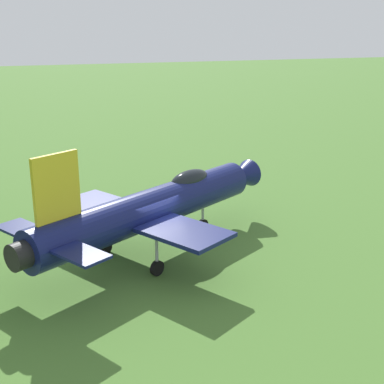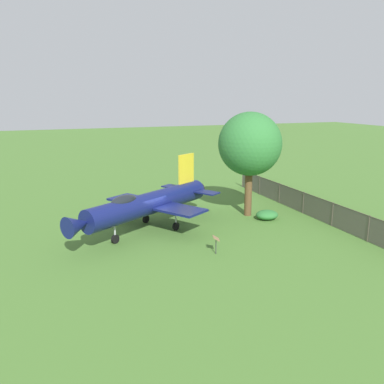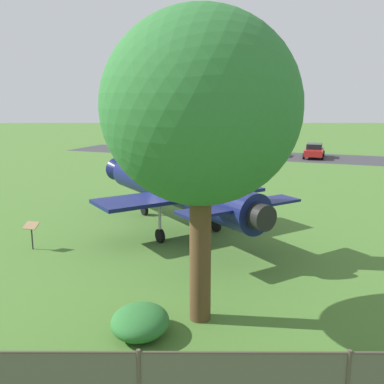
# 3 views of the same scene
# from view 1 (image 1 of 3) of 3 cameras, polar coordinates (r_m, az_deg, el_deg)

# --- Properties ---
(ground_plane) EXTENTS (200.00, 200.00, 0.00)m
(ground_plane) POSITION_cam_1_polar(r_m,az_deg,el_deg) (22.50, -4.41, -6.66)
(ground_plane) COLOR #47722D
(display_jet) EXTENTS (9.33, 12.21, 5.10)m
(display_jet) POSITION_cam_1_polar(r_m,az_deg,el_deg) (21.97, -3.87, -1.47)
(display_jet) COLOR #111951
(display_jet) RESTS_ON ground_plane
(info_plaque) EXTENTS (0.69, 0.56, 1.14)m
(info_plaque) POSITION_cam_1_polar(r_m,az_deg,el_deg) (27.27, -12.60, -0.67)
(info_plaque) COLOR #333333
(info_plaque) RESTS_ON ground_plane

